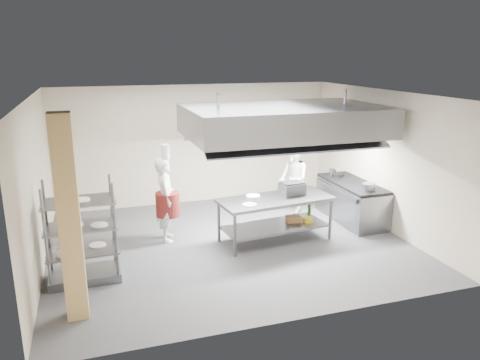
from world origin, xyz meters
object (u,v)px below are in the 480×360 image
object	(u,v)px
chef_line	(293,179)
chef_plating	(69,227)
cooking_range	(351,202)
griddle	(292,188)
pass_rack	(81,232)
island	(275,219)
chef_head	(166,199)
stockpot	(370,186)

from	to	relation	value
chef_line	chef_plating	distance (m)	5.38
cooking_range	griddle	bearing A→B (deg)	-165.58
cooking_range	pass_rack	bearing A→B (deg)	-168.10
island	pass_rack	size ratio (longest dim) A/B	1.33
chef_head	chef_line	distance (m)	3.32
pass_rack	stockpot	size ratio (longest dim) A/B	7.62
island	pass_rack	xyz separation A→B (m)	(-3.74, -0.64, 0.42)
pass_rack	chef_plating	world-z (taller)	pass_rack
pass_rack	stockpot	xyz separation A→B (m)	(5.91, 0.59, 0.11)
cooking_range	chef_plating	distance (m)	6.17
cooking_range	stockpot	world-z (taller)	stockpot
cooking_range	chef_head	bearing A→B (deg)	178.64
pass_rack	chef_head	world-z (taller)	same
chef_head	chef_line	world-z (taller)	chef_head
chef_line	griddle	size ratio (longest dim) A/B	3.47
cooking_range	chef_line	distance (m)	1.48
chef_head	chef_plating	bearing A→B (deg)	125.55
griddle	pass_rack	bearing A→B (deg)	-175.51
chef_plating	chef_head	bearing A→B (deg)	131.62
stockpot	island	bearing A→B (deg)	178.66
chef_plating	island	bearing A→B (deg)	106.94
pass_rack	chef_line	world-z (taller)	pass_rack
cooking_range	chef_head	xyz separation A→B (m)	(-4.25, 0.10, 0.45)
griddle	island	bearing A→B (deg)	-165.65
cooking_range	griddle	distance (m)	1.86
chef_line	stockpot	size ratio (longest dim) A/B	7.21
chef_line	stockpot	bearing A→B (deg)	32.75
chef_plating	griddle	xyz separation A→B (m)	(4.38, 0.50, 0.16)
chef_plating	griddle	distance (m)	4.41
chef_head	stockpot	xyz separation A→B (m)	(4.28, -0.75, 0.11)
island	pass_rack	world-z (taller)	pass_rack
chef_head	griddle	world-z (taller)	chef_head
chef_head	chef_plating	size ratio (longest dim) A/B	1.01
griddle	stockpot	size ratio (longest dim) A/B	2.08
chef_plating	stockpot	xyz separation A→B (m)	(6.11, 0.28, 0.12)
griddle	stockpot	bearing A→B (deg)	-13.42
island	chef_plating	bearing A→B (deg)	178.22
chef_plating	stockpot	bearing A→B (deg)	104.75
island	chef_line	distance (m)	1.95
chef_plating	stockpot	world-z (taller)	chef_plating
cooking_range	griddle	world-z (taller)	griddle
chef_head	chef_plating	distance (m)	2.10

